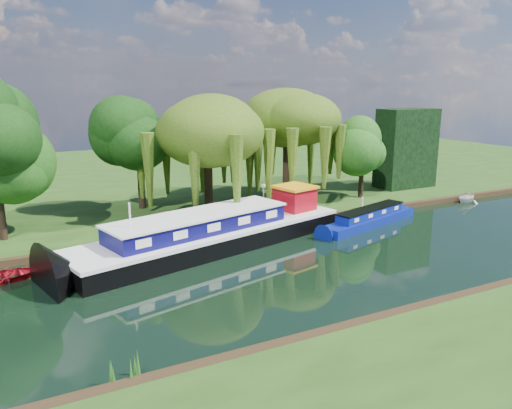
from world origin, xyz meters
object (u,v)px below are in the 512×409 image
dutch_barge (215,232)px  narrowboat (370,218)px  red_dinghy (11,279)px  white_cruiser (466,202)px

dutch_barge → narrowboat: dutch_barge is taller
narrowboat → red_dinghy: (-25.62, 0.43, -0.54)m
dutch_barge → red_dinghy: 12.67m
dutch_barge → white_cruiser: (26.27, 1.53, -1.06)m
narrowboat → red_dinghy: narrowboat is taller
dutch_barge → white_cruiser: dutch_barge is taller
red_dinghy → white_cruiser: (38.90, 1.56, 0.00)m
dutch_barge → red_dinghy: dutch_barge is taller
narrowboat → red_dinghy: 25.63m
dutch_barge → narrowboat: (13.00, -0.45, -0.52)m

